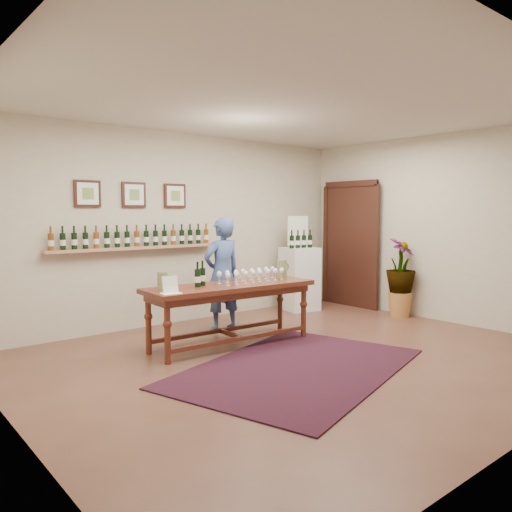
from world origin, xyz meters
TOP-DOWN VIEW (x-y plane):
  - ground at (0.00, 0.00)m, footprint 6.00×6.00m
  - room_shell at (2.11, 1.86)m, footprint 6.00×6.00m
  - rug at (-0.31, -0.26)m, footprint 3.16×2.55m
  - tasting_table at (-0.30, 0.93)m, footprint 2.19×0.81m
  - table_glasses at (0.06, 0.95)m, footprint 1.16×0.29m
  - table_bottles at (-0.68, 1.02)m, footprint 0.26×0.16m
  - pitcher_left at (-1.18, 1.03)m, footprint 0.14×0.14m
  - pitcher_right at (0.57, 0.94)m, footprint 0.16×0.16m
  - menu_card at (-1.22, 0.79)m, footprint 0.23×0.18m
  - display_pedestal at (1.95, 2.00)m, footprint 0.62×0.62m
  - pedestal_bottles at (1.90, 1.92)m, footprint 0.34×0.15m
  - info_sign at (2.02, 2.12)m, footprint 0.40×0.10m
  - potted_plant at (2.75, 0.57)m, footprint 0.72×0.72m
  - person at (0.09, 1.63)m, footprint 0.58×0.39m

SIDE VIEW (x-z plane):
  - ground at x=0.00m, z-range 0.00..0.00m
  - rug at x=-0.31m, z-range 0.00..0.01m
  - display_pedestal at x=1.95m, z-range 0.00..1.05m
  - potted_plant at x=2.75m, z-range 0.09..1.16m
  - tasting_table at x=-0.30m, z-range 0.27..1.03m
  - person at x=0.09m, z-range 0.00..1.57m
  - table_glasses at x=0.06m, z-range 0.76..0.92m
  - menu_card at x=-1.22m, z-range 0.76..0.95m
  - pitcher_left at x=-1.18m, z-range 0.76..0.97m
  - pitcher_right at x=0.57m, z-range 0.76..1.01m
  - table_bottles at x=-0.68m, z-range 0.76..1.03m
  - room_shell at x=2.11m, z-range -1.88..4.12m
  - pedestal_bottles at x=1.90m, z-range 1.05..1.38m
  - info_sign at x=2.02m, z-range 1.05..1.60m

